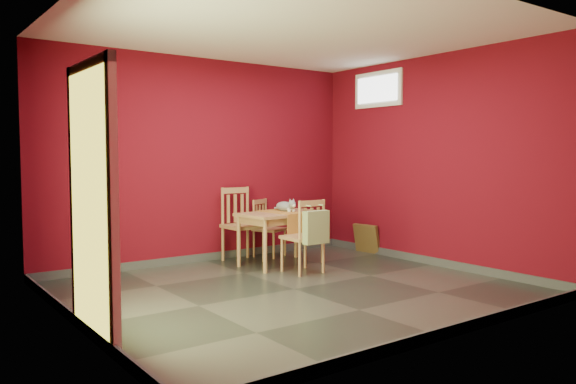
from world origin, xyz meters
TOP-DOWN VIEW (x-y plane):
  - ground at (0.00, 0.00)m, footprint 4.50×4.50m
  - room_shell at (0.00, 0.00)m, footprint 4.50×4.50m
  - doorway at (-2.23, -0.40)m, footprint 0.06×1.01m
  - window at (2.23, 1.00)m, footprint 0.05×0.90m
  - outlet_plate at (1.60, 1.99)m, footprint 0.08×0.02m
  - dining_table at (0.67, 1.16)m, footprint 1.15×0.74m
  - table_runner at (0.67, 1.05)m, footprint 0.37×0.67m
  - chair_far_left at (0.39, 1.71)m, footprint 0.46×0.46m
  - chair_far_right at (0.88, 1.80)m, footprint 0.49×0.49m
  - chair_near at (0.60, 0.58)m, footprint 0.42×0.42m
  - tote_bag at (0.60, 0.37)m, footprint 0.33×0.19m
  - cat at (0.76, 1.22)m, footprint 0.33×0.41m
  - picture_frame at (2.19, 1.16)m, footprint 0.19×0.43m

SIDE VIEW (x-z plane):
  - ground at x=0.00m, z-range 0.00..0.00m
  - room_shell at x=0.00m, z-range -2.20..2.30m
  - picture_frame at x=2.19m, z-range 0.00..0.42m
  - outlet_plate at x=1.60m, z-range 0.24..0.36m
  - chair_far_right at x=0.88m, z-range 0.01..0.81m
  - chair_near at x=0.60m, z-range 0.01..0.90m
  - chair_far_left at x=0.39m, z-range 0.01..1.00m
  - tote_bag at x=0.60m, z-range 0.35..0.81m
  - dining_table at x=0.67m, z-range 0.26..0.94m
  - table_runner at x=0.67m, z-range 0.47..0.80m
  - cat at x=0.76m, z-range 0.68..0.87m
  - doorway at x=-2.23m, z-range 0.06..2.19m
  - window at x=2.23m, z-range 2.10..2.60m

